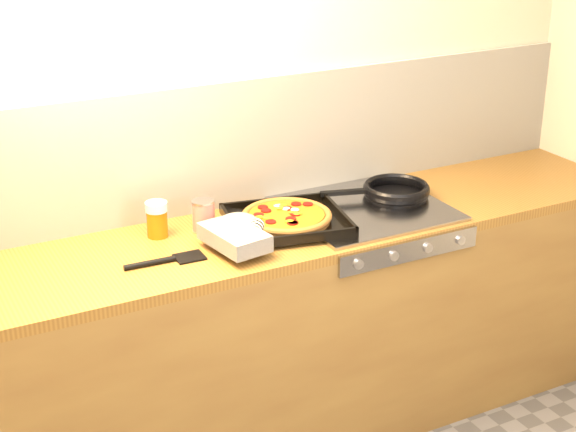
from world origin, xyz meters
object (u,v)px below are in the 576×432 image
pizza_on_tray (272,222)px  tomato_can (204,216)px  frying_pan (395,191)px  juice_glass (157,219)px

pizza_on_tray → tomato_can: (-0.21, 0.14, 0.01)m
frying_pan → tomato_can: 0.80m
pizza_on_tray → tomato_can: 0.25m
juice_glass → tomato_can: bearing=-10.3°
frying_pan → juice_glass: bearing=174.1°
pizza_on_tray → frying_pan: 0.59m
pizza_on_tray → juice_glass: size_ratio=4.53×
frying_pan → juice_glass: juice_glass is taller
frying_pan → tomato_can: (-0.80, 0.07, 0.02)m
frying_pan → tomato_can: bearing=175.1°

